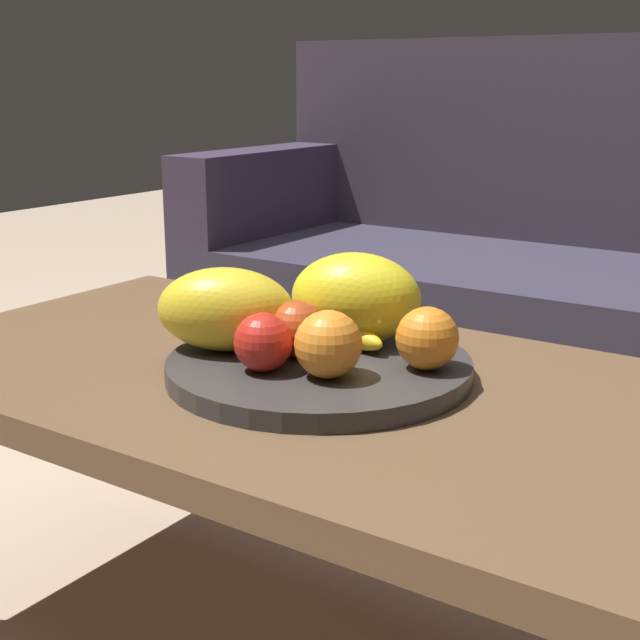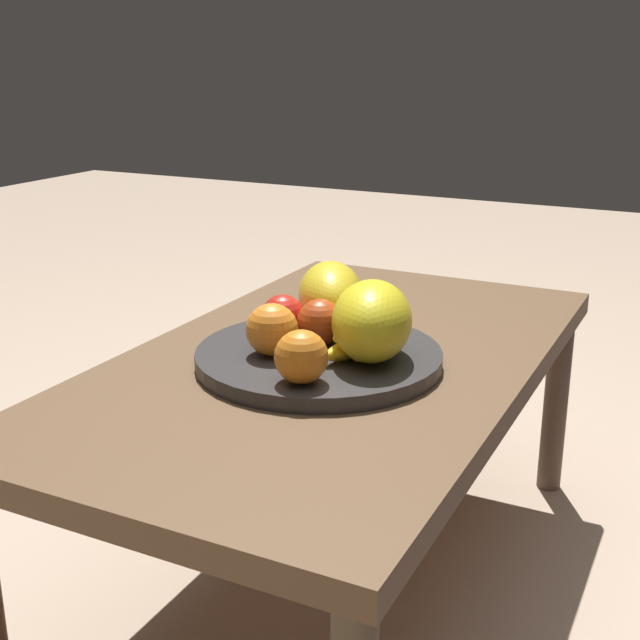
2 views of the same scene
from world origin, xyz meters
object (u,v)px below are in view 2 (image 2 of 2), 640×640
(apple_front, at_px, (320,322))
(fruit_bowl, at_px, (320,358))
(orange_left, at_px, (272,330))
(orange_front, at_px, (301,357))
(melon_smaller_beside, at_px, (372,321))
(apple_left, at_px, (283,317))
(melon_large_front, at_px, (331,295))
(coffee_table, at_px, (334,380))
(banana_bunch, at_px, (365,337))

(apple_front, bearing_deg, fruit_bowl, 26.96)
(orange_left, bearing_deg, orange_front, 48.94)
(melon_smaller_beside, xyz_separation_m, apple_left, (-0.03, -0.17, -0.02))
(apple_front, bearing_deg, melon_large_front, -164.15)
(coffee_table, bearing_deg, banana_bunch, 61.38)
(orange_front, xyz_separation_m, apple_left, (-0.16, -0.12, -0.00))
(melon_smaller_beside, xyz_separation_m, apple_front, (-0.02, -0.10, -0.02))
(fruit_bowl, relative_size, apple_left, 5.39)
(orange_left, distance_m, apple_front, 0.09)
(fruit_bowl, relative_size, orange_front, 5.02)
(melon_large_front, bearing_deg, coffee_table, 29.82)
(orange_left, xyz_separation_m, banana_bunch, (-0.07, 0.13, -0.01))
(melon_large_front, height_order, banana_bunch, melon_large_front)
(coffee_table, xyz_separation_m, banana_bunch, (0.04, 0.07, 0.10))
(melon_large_front, height_order, apple_left, melon_large_front)
(coffee_table, height_order, fruit_bowl, fruit_bowl)
(banana_bunch, bearing_deg, coffee_table, -118.62)
(orange_front, bearing_deg, apple_front, -162.51)
(orange_front, bearing_deg, melon_smaller_beside, 159.47)
(melon_smaller_beside, xyz_separation_m, orange_front, (0.13, -0.05, -0.02))
(melon_large_front, bearing_deg, fruit_bowl, 18.38)
(melon_smaller_beside, bearing_deg, apple_front, -103.90)
(melon_smaller_beside, distance_m, apple_left, 0.17)
(coffee_table, height_order, apple_left, apple_left)
(melon_large_front, bearing_deg, orange_front, 16.88)
(fruit_bowl, distance_m, orange_front, 0.15)
(melon_smaller_beside, relative_size, apple_front, 2.37)
(orange_left, bearing_deg, melon_large_front, 174.30)
(melon_large_front, xyz_separation_m, apple_front, (0.10, 0.03, -0.02))
(orange_left, xyz_separation_m, apple_left, (-0.08, -0.02, -0.00))
(coffee_table, distance_m, fruit_bowl, 0.08)
(fruit_bowl, height_order, apple_left, apple_left)
(orange_left, height_order, apple_left, orange_left)
(melon_large_front, height_order, melon_smaller_beside, melon_smaller_beside)
(coffee_table, distance_m, orange_front, 0.22)
(banana_bunch, bearing_deg, melon_smaller_beside, 50.13)
(coffee_table, height_order, melon_large_front, melon_large_front)
(orange_front, height_order, orange_left, orange_left)
(orange_front, distance_m, apple_front, 0.17)
(melon_smaller_beside, xyz_separation_m, orange_left, (0.05, -0.14, -0.02))
(fruit_bowl, xyz_separation_m, apple_front, (-0.03, -0.01, 0.05))
(coffee_table, relative_size, apple_front, 15.03)
(coffee_table, relative_size, melon_large_front, 6.22)
(melon_smaller_beside, bearing_deg, orange_left, -70.22)
(apple_left, xyz_separation_m, banana_bunch, (0.01, 0.15, -0.01))
(fruit_bowl, height_order, melon_large_front, melon_large_front)
(orange_front, distance_m, orange_left, 0.13)
(apple_front, distance_m, apple_left, 0.07)
(apple_front, bearing_deg, melon_smaller_beside, 76.10)
(orange_front, height_order, banana_bunch, orange_front)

